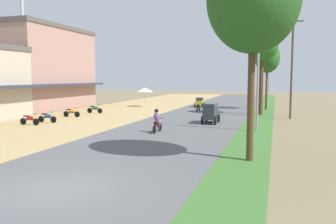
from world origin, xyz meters
The scene contains 19 objects.
ground_plane centered at (0.00, 0.00, 0.00)m, with size 180.00×180.00×0.00m, color #7A6B4C.
road_strip centered at (0.00, 0.00, 0.04)m, with size 9.00×140.00×0.08m, color #565659.
median_strip centered at (5.70, 0.00, 0.03)m, with size 2.40×140.00×0.06m, color #3D6B2D.
shophouse_mid centered at (-19.98, 26.38, 5.05)m, with size 7.31×13.77×10.10m.
parked_motorbike_second centered at (-11.90, 13.23, 0.55)m, with size 1.80×0.54×0.94m.
parked_motorbike_third centered at (-11.51, 14.97, 0.55)m, with size 1.80×0.54×0.94m.
parked_motorbike_fourth centered at (-11.91, 19.29, 0.55)m, with size 1.80×0.54×0.94m.
parked_motorbike_fifth centered at (-11.56, 23.19, 0.55)m, with size 1.80×0.54×0.94m.
vendor_umbrella centered at (-9.54, 32.91, 2.31)m, with size 2.20×2.20×2.52m.
median_tree_nearest centered at (5.96, 6.19, 7.31)m, with size 4.14×4.14×9.68m.
median_tree_second centered at (5.58, 26.98, 7.04)m, with size 3.22×3.22×8.75m.
median_tree_third centered at (5.95, 33.44, 6.26)m, with size 2.97×2.97×8.07m.
streetlamp_near centered at (5.80, 15.38, 4.47)m, with size 3.16×0.20×7.63m.
streetlamp_mid centered at (5.80, 54.28, 4.56)m, with size 3.16×0.20×7.82m.
utility_pole_near centered at (8.40, 24.44, 4.96)m, with size 1.80×0.20×9.54m.
car_van_charcoal centered at (1.89, 18.61, 1.02)m, with size 1.19×2.41×1.67m.
car_hatchback_yellow centered at (-2.41, 34.33, 0.75)m, with size 1.04×2.00×1.23m.
motorbike_foreground_rider centered at (-0.79, 12.61, 0.86)m, with size 0.54×1.80×1.66m.
motorbike_ahead_second centered at (-1.35, 28.65, 0.57)m, with size 0.54×1.80×0.94m.
Camera 1 is at (7.04, -9.93, 3.85)m, focal length 37.00 mm.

